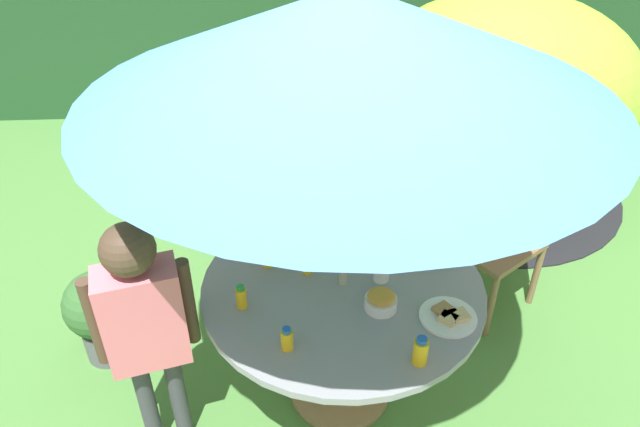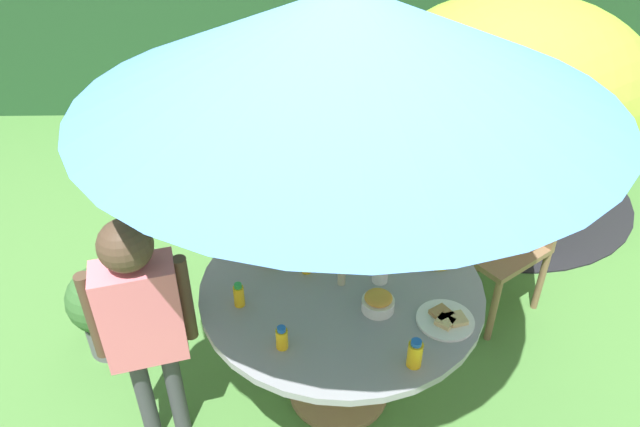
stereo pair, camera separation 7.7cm
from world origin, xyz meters
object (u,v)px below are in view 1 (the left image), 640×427
(child_in_grey_shirt, at_px, (355,148))
(juice_bottle_front_edge, at_px, (287,339))
(snack_bowl, at_px, (381,301))
(plate_center_front, at_px, (292,228))
(patio_umbrella, at_px, (350,44))
(child_in_pink_shirt, at_px, (143,316))
(cup_near, at_px, (381,274))
(potted_plant, at_px, (101,312))
(plate_mid_left, at_px, (435,254))
(juice_bottle_near_right, at_px, (307,263))
(juice_bottle_mid_right, at_px, (241,297))
(wooden_chair, at_px, (502,224))
(plate_near_left, at_px, (449,316))
(plate_far_left, at_px, (345,247))
(juice_bottle_center_back, at_px, (421,351))
(dome_tent, at_px, (497,99))
(juice_bottle_far_right, at_px, (268,256))
(garden_table, at_px, (342,307))

(child_in_grey_shirt, distance_m, juice_bottle_front_edge, 1.40)
(snack_bowl, relative_size, plate_center_front, 0.65)
(patio_umbrella, bearing_deg, snack_bowl, -49.04)
(child_in_pink_shirt, relative_size, cup_near, 17.56)
(potted_plant, xyz_separation_m, plate_mid_left, (1.71, -0.17, 0.45))
(plate_center_front, bearing_deg, plate_mid_left, -20.37)
(cup_near, bearing_deg, plate_mid_left, 27.99)
(patio_umbrella, distance_m, plate_center_front, 1.18)
(child_in_grey_shirt, xyz_separation_m, juice_bottle_near_right, (-0.31, -0.87, -0.12))
(patio_umbrella, distance_m, juice_bottle_mid_right, 1.14)
(wooden_chair, relative_size, plate_near_left, 3.83)
(snack_bowl, xyz_separation_m, juice_bottle_mid_right, (-0.59, 0.04, 0.01))
(plate_far_left, distance_m, juice_bottle_center_back, 0.76)
(plate_far_left, relative_size, juice_bottle_mid_right, 1.77)
(plate_center_front, distance_m, plate_mid_left, 0.72)
(dome_tent, height_order, plate_mid_left, dome_tent)
(wooden_chair, bearing_deg, cup_near, -85.26)
(juice_bottle_near_right, bearing_deg, potted_plant, 167.29)
(plate_far_left, height_order, plate_near_left, same)
(plate_near_left, bearing_deg, juice_bottle_mid_right, 172.27)
(juice_bottle_far_right, distance_m, juice_bottle_mid_right, 0.30)
(child_in_pink_shirt, bearing_deg, dome_tent, 30.44)
(child_in_grey_shirt, relative_size, juice_bottle_far_right, 12.54)
(wooden_chair, xyz_separation_m, cup_near, (-0.82, -0.69, 0.25))
(plate_near_left, distance_m, juice_bottle_near_right, 0.67)
(plate_near_left, xyz_separation_m, juice_bottle_near_right, (-0.58, 0.33, 0.04))
(juice_bottle_near_right, height_order, juice_bottle_far_right, same)
(cup_near, bearing_deg, wooden_chair, 40.20)
(juice_bottle_mid_right, bearing_deg, garden_table, 15.90)
(garden_table, relative_size, juice_bottle_center_back, 9.92)
(patio_umbrella, relative_size, juice_bottle_far_right, 17.84)
(garden_table, relative_size, snack_bowl, 9.09)
(garden_table, xyz_separation_m, potted_plant, (-1.25, 0.34, -0.29))
(potted_plant, distance_m, cup_near, 1.54)
(dome_tent, height_order, plate_far_left, dome_tent)
(snack_bowl, distance_m, juice_bottle_far_right, 0.58)
(juice_bottle_mid_right, bearing_deg, plate_near_left, -7.73)
(garden_table, bearing_deg, wooden_chair, 35.46)
(dome_tent, bearing_deg, juice_bottle_far_right, -122.03)
(dome_tent, xyz_separation_m, juice_bottle_center_back, (-1.06, -2.44, 0.05))
(dome_tent, xyz_separation_m, plate_mid_left, (-0.86, -1.80, 0.01))
(dome_tent, relative_size, plate_near_left, 10.13)
(potted_plant, distance_m, plate_far_left, 1.36)
(wooden_chair, bearing_deg, potted_plant, -116.08)
(snack_bowl, relative_size, plate_near_left, 0.58)
(plate_near_left, bearing_deg, patio_umbrella, 149.97)
(plate_mid_left, xyz_separation_m, juice_bottle_far_right, (-0.79, -0.02, 0.04))
(plate_far_left, xyz_separation_m, juice_bottle_center_back, (0.22, -0.73, 0.05))
(patio_umbrella, distance_m, cup_near, 1.08)
(wooden_chair, xyz_separation_m, plate_far_left, (-0.96, -0.46, 0.23))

